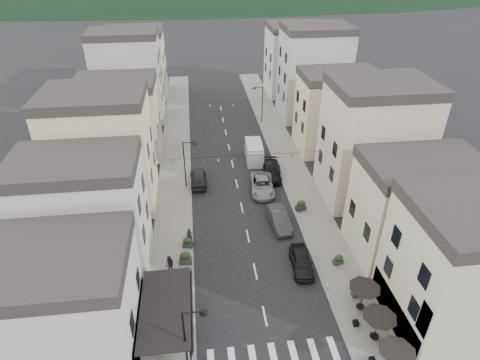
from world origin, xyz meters
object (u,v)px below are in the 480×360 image
Objects in this scene: parked_car_c at (262,185)px; delivery_van at (254,151)px; parked_car_a at (302,261)px; parked_car_e at (198,178)px; pedestrian_b at (170,264)px; pedestrian_a at (189,236)px; parked_car_d at (272,171)px; parked_car_b at (279,219)px.

parked_car_c is 7.80m from delivery_van.
parked_car_a is at bearing -79.29° from parked_car_c.
parked_car_e is 15.13m from pedestrian_b.
delivery_van reaches higher than pedestrian_b.
pedestrian_a is at bearing 159.02° from parked_car_a.
parked_car_e is 0.89× the size of delivery_van.
parked_car_a is 2.59× the size of pedestrian_a.
parked_car_a reaches higher than parked_car_d.
pedestrian_a reaches higher than parked_car_b.
parked_car_b is 0.86× the size of parked_car_c.
delivery_van is at bearing 58.08° from pedestrian_a.
parked_car_b reaches higher than parked_car_d.
delivery_van reaches higher than parked_car_b.
parked_car_d is at bearing 91.81° from parked_car_a.
parked_car_d is at bearing 88.59° from pedestrian_b.
parked_car_b is (-0.76, 6.45, 0.04)m from parked_car_a.
parked_car_b is at bearing -85.21° from delivery_van.
delivery_van reaches higher than parked_car_e.
parked_car_b is at bearing 8.21° from pedestrian_a.
parked_car_d is at bearing 64.39° from parked_car_c.
parked_car_e reaches higher than parked_car_c.
pedestrian_b is (-11.79, 0.81, 0.22)m from parked_car_a.
parked_car_a is 17.95m from parked_car_e.
parked_car_b is at bearing 130.57° from parked_car_e.
parked_car_b is 9.84m from parked_car_d.
parked_car_c is 12.19m from pedestrian_a.
pedestrian_b is at bearing -125.56° from parked_car_c.
parked_car_d is 4.97m from delivery_van.
parked_car_e is (-8.81, 15.64, 0.05)m from parked_car_a.
parked_car_c is 16.11m from pedestrian_b.
parked_car_c is at bearing -113.00° from parked_car_d.
parked_car_b is 14.48m from delivery_van.
pedestrian_b is at bearing -121.15° from parked_car_d.
parked_car_e is at bearing 115.55° from pedestrian_b.
parked_car_c is 3.25× the size of pedestrian_b.
parked_car_e is 11.22m from pedestrian_a.
delivery_van is at bearing 115.93° from parked_car_d.
delivery_van reaches higher than parked_car_d.
pedestrian_b reaches higher than parked_car_a.
parked_car_b is 12.40m from pedestrian_b.
pedestrian_a reaches higher than parked_car_d.
pedestrian_b reaches higher than pedestrian_a.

